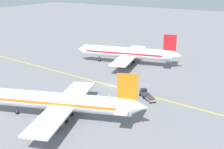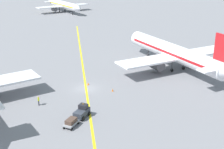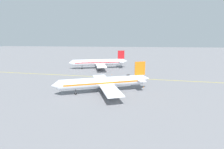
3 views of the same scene
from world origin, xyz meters
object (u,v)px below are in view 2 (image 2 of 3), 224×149
Objects in this scene: baggage_tug_dark at (82,112)px; baggage_cart_trailing at (71,122)px; traffic_cone_near_nose at (113,90)px; traffic_cone_by_wingtip at (88,84)px; airplane_adjacent_stand at (174,53)px; ground_crew_worker at (38,100)px; airplane_distant_taxiing at (63,5)px.

baggage_tug_dark is 3.30m from baggage_cart_trailing.
traffic_cone_near_nose is at bearing 50.79° from baggage_tug_dark.
traffic_cone_by_wingtip is (3.14, 12.81, -0.63)m from baggage_tug_dark.
airplane_adjacent_stand is 10.67× the size of baggage_tug_dark.
baggage_tug_dark is at bearing -42.10° from ground_crew_worker.
ground_crew_worker is (-13.76, -99.89, -2.43)m from airplane_distant_taxiing.
traffic_cone_by_wingtip is at bearing 71.54° from baggage_cart_trailing.
airplane_distant_taxiing is 56.13× the size of traffic_cone_near_nose.
airplane_adjacent_stand is 12.05× the size of baggage_cart_trailing.
airplane_distant_taxiing reaches higher than baggage_tug_dark.
ground_crew_worker is at bearing -144.30° from traffic_cone_by_wingtip.
traffic_cone_by_wingtip is at bearing 133.38° from traffic_cone_near_nose.
airplane_distant_taxiing is at bearing 86.08° from baggage_tug_dark.
baggage_cart_trailing is 16.27m from traffic_cone_by_wingtip.
traffic_cone_near_nose is 5.72m from traffic_cone_by_wingtip.
baggage_tug_dark reaches higher than baggage_cart_trailing.
ground_crew_worker is (-6.51, 5.88, 0.01)m from baggage_tug_dark.
airplane_adjacent_stand is at bearing 21.93° from ground_crew_worker.
baggage_tug_dark is at bearing -103.76° from traffic_cone_by_wingtip.
traffic_cone_near_nose is 1.00× the size of traffic_cone_by_wingtip.
airplane_distant_taxiing reaches higher than traffic_cone_near_nose.
airplane_adjacent_stand is 63.84× the size of traffic_cone_near_nose.
traffic_cone_by_wingtip is at bearing -165.81° from airplane_adjacent_stand.
airplane_adjacent_stand is at bearing 14.19° from traffic_cone_by_wingtip.
traffic_cone_near_nose is (-0.19, -97.12, -3.06)m from airplane_distant_taxiing.
baggage_tug_dark is 5.99× the size of traffic_cone_by_wingtip.
airplane_adjacent_stand is 29.70m from baggage_tug_dark.
traffic_cone_by_wingtip is (9.65, 6.93, -0.63)m from ground_crew_worker.
airplane_adjacent_stand is 63.84× the size of traffic_cone_by_wingtip.
airplane_adjacent_stand is 1.14× the size of airplane_distant_taxiing.
traffic_cone_near_nose is at bearing -46.62° from traffic_cone_by_wingtip.
traffic_cone_near_nose is (-16.43, -9.30, -3.43)m from airplane_adjacent_stand.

